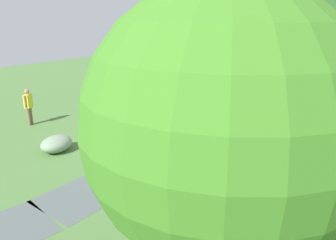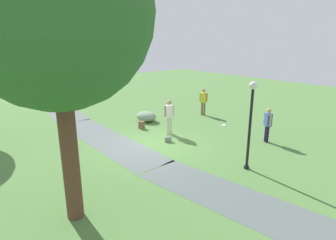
{
  "view_description": "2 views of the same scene",
  "coord_description": "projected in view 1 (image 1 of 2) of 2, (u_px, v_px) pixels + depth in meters",
  "views": [
    {
      "loc": [
        9.89,
        8.15,
        4.9
      ],
      "look_at": [
        0.42,
        0.81,
        1.09
      ],
      "focal_mm": 35.89,
      "sensor_mm": 36.0,
      "label": 1
    },
    {
      "loc": [
        -9.9,
        7.15,
        4.71
      ],
      "look_at": [
        -0.67,
        -0.57,
        1.25
      ],
      "focal_mm": 30.4,
      "sensor_mm": 36.0,
      "label": 2
    }
  ],
  "objects": [
    {
      "name": "passerby_on_path",
      "position": [
        28.0,
        104.0,
        15.19
      ],
      "size": [
        0.48,
        0.37,
        1.68
      ],
      "color": "brown",
      "rests_on": "ground"
    },
    {
      "name": "lamp_post",
      "position": [
        191.0,
        72.0,
        17.11
      ],
      "size": [
        0.28,
        0.28,
        3.28
      ],
      "color": "black",
      "rests_on": "ground"
    },
    {
      "name": "frisbee_on_grass",
      "position": [
        82.0,
        116.0,
        16.78
      ],
      "size": [
        0.25,
        0.25,
        0.02
      ],
      "color": "white",
      "rests_on": "ground"
    },
    {
      "name": "large_shade_tree",
      "position": [
        319.0,
        2.0,
        11.62
      ],
      "size": [
        4.57,
        4.57,
        7.59
      ],
      "color": "brown",
      "rests_on": "ground"
    },
    {
      "name": "ground_plane",
      "position": [
        159.0,
        139.0,
        13.69
      ],
      "size": [
        48.0,
        48.0,
        0.0
      ],
      "primitive_type": "plane",
      "color": "#507B3C"
    },
    {
      "name": "woman_with_handbag",
      "position": [
        115.0,
        112.0,
        13.9
      ],
      "size": [
        0.34,
        0.5,
        1.75
      ],
      "color": "beige",
      "rests_on": "ground"
    },
    {
      "name": "backpack_by_boulder",
      "position": [
        95.0,
        145.0,
        12.58
      ],
      "size": [
        0.29,
        0.31,
        0.4
      ],
      "color": "brown",
      "rests_on": "ground"
    },
    {
      "name": "young_tree_near_path",
      "position": [
        222.0,
        126.0,
        3.79
      ],
      "size": [
        3.19,
        3.19,
        5.3
      ],
      "color": "#472F22",
      "rests_on": "ground"
    },
    {
      "name": "footpath_segment_mid",
      "position": [
        149.0,
        162.0,
        11.58
      ],
      "size": [
        8.02,
        1.94,
        0.01
      ],
      "color": "#555F5D",
      "rests_on": "ground"
    },
    {
      "name": "handbag_on_grass",
      "position": [
        144.0,
        130.0,
        14.36
      ],
      "size": [
        0.38,
        0.38,
        0.31
      ],
      "color": "gray",
      "rests_on": "ground"
    },
    {
      "name": "footpath_segment_near",
      "position": [
        239.0,
        110.0,
        17.88
      ],
      "size": [
        8.18,
        2.98,
        0.01
      ],
      "color": "#555F5D",
      "rests_on": "ground"
    },
    {
      "name": "lawn_boulder",
      "position": [
        57.0,
        144.0,
        12.41
      ],
      "size": [
        1.43,
        1.22,
        0.6
      ],
      "color": "gray",
      "rests_on": "ground"
    },
    {
      "name": "man_near_boulder",
      "position": [
        132.0,
        89.0,
        18.43
      ],
      "size": [
        0.45,
        0.4,
        1.63
      ],
      "color": "#1E1537",
      "rests_on": "ground"
    }
  ]
}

